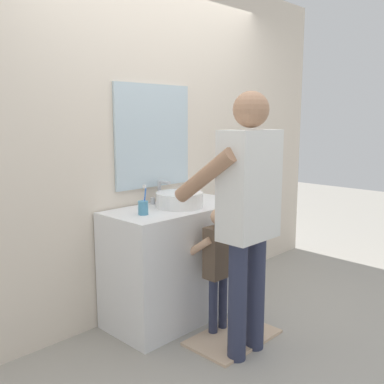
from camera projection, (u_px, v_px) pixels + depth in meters
name	position (u px, v px, depth m)	size (l,w,h in m)	color
ground_plane	(207.00, 327.00, 3.23)	(14.00, 14.00, 0.00)	#9E998E
back_wall	(149.00, 141.00, 3.43)	(4.40, 0.10, 2.70)	beige
vanity_cabinet	(178.00, 262.00, 3.37)	(1.13, 0.54, 0.87)	white
sink_basin	(180.00, 199.00, 3.27)	(0.35, 0.35, 0.11)	white
faucet	(160.00, 193.00, 3.41)	(0.18, 0.14, 0.18)	#B7BABF
toothbrush_cup	(143.00, 207.00, 3.01)	(0.07, 0.07, 0.21)	#4C8EB2
bath_mat	(233.00, 337.00, 3.06)	(0.64, 0.40, 0.02)	#CCAD8E
child_toddler	(218.00, 259.00, 3.07)	(0.28, 0.28, 0.91)	#2D334C
adult_parent	(247.00, 202.00, 2.72)	(0.52, 0.55, 1.69)	#2D334C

